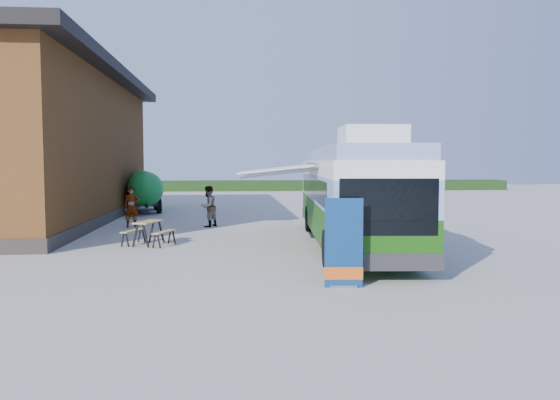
{
  "coord_description": "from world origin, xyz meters",
  "views": [
    {
      "loc": [
        -0.68,
        -17.71,
        2.92
      ],
      "look_at": [
        1.3,
        3.89,
        1.4
      ],
      "focal_mm": 35.0,
      "sensor_mm": 36.0,
      "label": 1
    }
  ],
  "objects": [
    {
      "name": "hedge",
      "position": [
        8.0,
        38.0,
        0.5
      ],
      "size": [
        40.0,
        3.0,
        1.0
      ],
      "primitive_type": "cube",
      "color": "#264419",
      "rests_on": "ground"
    },
    {
      "name": "ground",
      "position": [
        0.0,
        0.0,
        0.0
      ],
      "size": [
        100.0,
        100.0,
        0.0
      ],
      "primitive_type": "plane",
      "color": "#BCB7AD",
      "rests_on": "ground"
    },
    {
      "name": "barn",
      "position": [
        -10.5,
        10.0,
        3.59
      ],
      "size": [
        9.6,
        21.2,
        7.5
      ],
      "color": "brown",
      "rests_on": "ground"
    },
    {
      "name": "bus",
      "position": [
        3.54,
        1.08,
        1.86
      ],
      "size": [
        3.65,
        12.85,
        3.9
      ],
      "rotation": [
        0.0,
        0.0,
        -0.08
      ],
      "color": "#256210",
      "rests_on": "ground"
    },
    {
      "name": "awning",
      "position": [
        1.09,
        1.11,
        2.85
      ],
      "size": [
        2.89,
        4.31,
        0.51
      ],
      "rotation": [
        0.0,
        0.0,
        -0.08
      ],
      "color": "white",
      "rests_on": "ground"
    },
    {
      "name": "slurry_tanker",
      "position": [
        -5.7,
        14.75,
        1.38
      ],
      "size": [
        2.75,
        6.41,
        2.4
      ],
      "rotation": [
        0.0,
        0.0,
        0.2
      ],
      "color": "#188834",
      "rests_on": "ground"
    },
    {
      "name": "person_b",
      "position": [
        -1.67,
        6.85,
        0.92
      ],
      "size": [
        1.1,
        1.13,
        1.84
      ],
      "primitive_type": "imported",
      "rotation": [
        0.0,
        0.0,
        -2.24
      ],
      "color": "#999999",
      "rests_on": "ground"
    },
    {
      "name": "person_a",
      "position": [
        -5.06,
        6.97,
        0.91
      ],
      "size": [
        0.76,
        0.6,
        1.83
      ],
      "primitive_type": "imported",
      "rotation": [
        0.0,
        0.0,
        0.28
      ],
      "color": "#999999",
      "rests_on": "ground"
    },
    {
      "name": "picnic_table",
      "position": [
        -3.53,
        1.6,
        0.63
      ],
      "size": [
        1.86,
        1.77,
        0.85
      ],
      "rotation": [
        0.0,
        0.0,
        -0.37
      ],
      "color": "tan",
      "rests_on": "ground"
    },
    {
      "name": "banner",
      "position": [
        1.93,
        -5.4,
        0.85
      ],
      "size": [
        0.91,
        0.23,
        2.09
      ],
      "rotation": [
        0.0,
        0.0,
        -0.08
      ],
      "color": "navy",
      "rests_on": "ground"
    }
  ]
}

